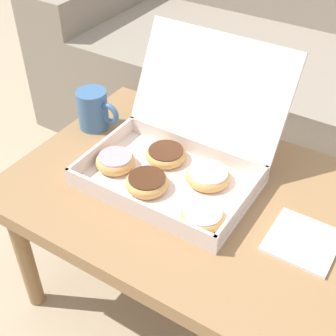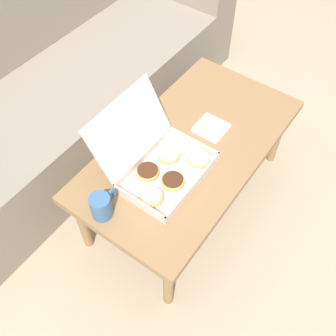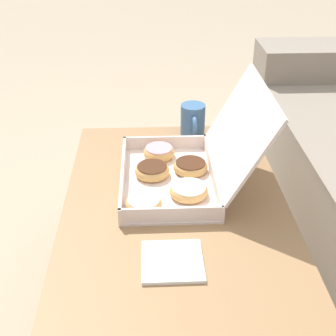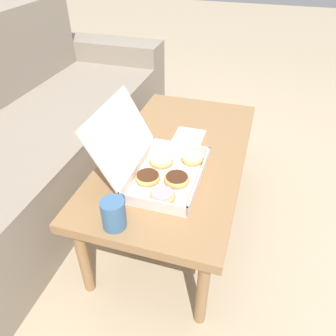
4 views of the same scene
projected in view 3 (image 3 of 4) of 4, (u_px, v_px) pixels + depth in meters
coffee_table at (178, 237)px, 1.20m from camera, size 1.13×0.60×0.43m
pastry_box at (182, 167)px, 1.32m from camera, size 0.40×0.39×0.29m
coffee_mug at (193, 121)px, 1.58m from camera, size 0.13×0.08×0.11m
napkin_stack at (172, 261)px, 1.06m from camera, size 0.14×0.14×0.01m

